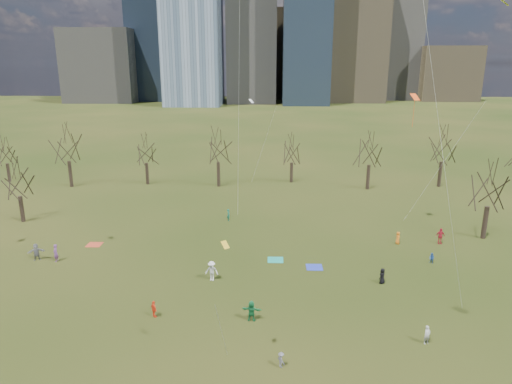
{
  "coord_description": "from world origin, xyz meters",
  "views": [
    {
      "loc": [
        1.39,
        -31.92,
        19.44
      ],
      "look_at": [
        0.0,
        12.0,
        7.0
      ],
      "focal_mm": 32.0,
      "sensor_mm": 36.0,
      "label": 1
    }
  ],
  "objects_px": {
    "blanket_teal": "(275,260)",
    "person_4": "(154,309)",
    "person_1": "(427,335)",
    "blanket_navy": "(314,267)",
    "blanket_crimson": "(94,245)"
  },
  "relations": [
    {
      "from": "blanket_navy",
      "to": "person_1",
      "type": "xyz_separation_m",
      "value": [
        6.89,
        -12.49,
        0.69
      ]
    },
    {
      "from": "blanket_teal",
      "to": "person_4",
      "type": "distance_m",
      "value": 14.86
    },
    {
      "from": "blanket_teal",
      "to": "person_1",
      "type": "distance_m",
      "value": 17.74
    },
    {
      "from": "person_4",
      "to": "person_1",
      "type": "bearing_deg",
      "value": -138.23
    },
    {
      "from": "person_1",
      "to": "person_4",
      "type": "height_order",
      "value": "person_1"
    },
    {
      "from": "blanket_teal",
      "to": "person_4",
      "type": "relative_size",
      "value": 1.14
    },
    {
      "from": "blanket_crimson",
      "to": "person_1",
      "type": "relative_size",
      "value": 1.13
    },
    {
      "from": "blanket_teal",
      "to": "blanket_crimson",
      "type": "distance_m",
      "value": 20.38
    },
    {
      "from": "blanket_teal",
      "to": "person_1",
      "type": "relative_size",
      "value": 1.13
    },
    {
      "from": "person_1",
      "to": "blanket_teal",
      "type": "bearing_deg",
      "value": 103.06
    },
    {
      "from": "blanket_crimson",
      "to": "person_4",
      "type": "xyz_separation_m",
      "value": [
        10.37,
        -14.66,
        0.69
      ]
    },
    {
      "from": "blanket_crimson",
      "to": "person_1",
      "type": "xyz_separation_m",
      "value": [
        30.8,
        -17.56,
        0.69
      ]
    },
    {
      "from": "person_4",
      "to": "blanket_crimson",
      "type": "bearing_deg",
      "value": -4.9
    },
    {
      "from": "blanket_crimson",
      "to": "person_4",
      "type": "relative_size",
      "value": 1.14
    },
    {
      "from": "blanket_teal",
      "to": "blanket_crimson",
      "type": "relative_size",
      "value": 1.0
    }
  ]
}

